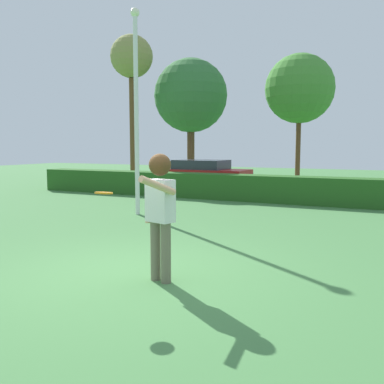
{
  "coord_description": "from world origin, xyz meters",
  "views": [
    {
      "loc": [
        3.38,
        -5.06,
        1.88
      ],
      "look_at": [
        0.52,
        0.88,
        1.15
      ],
      "focal_mm": 39.46,
      "sensor_mm": 36.0,
      "label": 1
    }
  ],
  "objects_px": {
    "frisbee": "(104,193)",
    "lamppost": "(136,102)",
    "maple_tree": "(191,96)",
    "person": "(160,203)",
    "willow_tree": "(300,89)",
    "bare_elm_tree": "(132,60)",
    "parked_car_red": "(201,173)"
  },
  "relations": [
    {
      "from": "frisbee",
      "to": "lamppost",
      "type": "height_order",
      "value": "lamppost"
    },
    {
      "from": "lamppost",
      "to": "maple_tree",
      "type": "height_order",
      "value": "maple_tree"
    },
    {
      "from": "frisbee",
      "to": "maple_tree",
      "type": "distance_m",
      "value": 18.51
    },
    {
      "from": "person",
      "to": "willow_tree",
      "type": "distance_m",
      "value": 18.35
    },
    {
      "from": "person",
      "to": "maple_tree",
      "type": "height_order",
      "value": "maple_tree"
    },
    {
      "from": "bare_elm_tree",
      "to": "maple_tree",
      "type": "height_order",
      "value": "bare_elm_tree"
    },
    {
      "from": "lamppost",
      "to": "willow_tree",
      "type": "xyz_separation_m",
      "value": [
        1.6,
        13.15,
        1.8
      ]
    },
    {
      "from": "frisbee",
      "to": "lamppost",
      "type": "xyz_separation_m",
      "value": [
        -3.04,
        5.42,
        1.75
      ]
    },
    {
      "from": "frisbee",
      "to": "lamppost",
      "type": "bearing_deg",
      "value": 119.28
    },
    {
      "from": "maple_tree",
      "to": "frisbee",
      "type": "bearing_deg",
      "value": -67.56
    },
    {
      "from": "maple_tree",
      "to": "bare_elm_tree",
      "type": "bearing_deg",
      "value": -131.96
    },
    {
      "from": "bare_elm_tree",
      "to": "willow_tree",
      "type": "xyz_separation_m",
      "value": [
        7.7,
        4.17,
        -1.4
      ]
    },
    {
      "from": "parked_car_red",
      "to": "bare_elm_tree",
      "type": "relative_size",
      "value": 0.57
    },
    {
      "from": "lamppost",
      "to": "parked_car_red",
      "type": "distance_m",
      "value": 7.69
    },
    {
      "from": "parked_car_red",
      "to": "maple_tree",
      "type": "bearing_deg",
      "value": 121.2
    },
    {
      "from": "frisbee",
      "to": "parked_car_red",
      "type": "height_order",
      "value": "frisbee"
    },
    {
      "from": "willow_tree",
      "to": "frisbee",
      "type": "bearing_deg",
      "value": -85.57
    },
    {
      "from": "bare_elm_tree",
      "to": "frisbee",
      "type": "bearing_deg",
      "value": -57.6
    },
    {
      "from": "parked_car_red",
      "to": "willow_tree",
      "type": "bearing_deg",
      "value": 63.55
    },
    {
      "from": "maple_tree",
      "to": "lamppost",
      "type": "bearing_deg",
      "value": -71.07
    },
    {
      "from": "frisbee",
      "to": "bare_elm_tree",
      "type": "height_order",
      "value": "bare_elm_tree"
    },
    {
      "from": "lamppost",
      "to": "person",
      "type": "bearing_deg",
      "value": -53.95
    },
    {
      "from": "person",
      "to": "lamppost",
      "type": "bearing_deg",
      "value": 126.05
    },
    {
      "from": "frisbee",
      "to": "willow_tree",
      "type": "distance_m",
      "value": 18.96
    },
    {
      "from": "parked_car_red",
      "to": "bare_elm_tree",
      "type": "xyz_separation_m",
      "value": [
        -4.74,
        1.78,
        5.54
      ]
    },
    {
      "from": "person",
      "to": "frisbee",
      "type": "height_order",
      "value": "person"
    },
    {
      "from": "parked_car_red",
      "to": "bare_elm_tree",
      "type": "distance_m",
      "value": 7.51
    },
    {
      "from": "lamppost",
      "to": "parked_car_red",
      "type": "bearing_deg",
      "value": 100.7
    },
    {
      "from": "parked_car_red",
      "to": "frisbee",
      "type": "bearing_deg",
      "value": -70.78
    },
    {
      "from": "frisbee",
      "to": "bare_elm_tree",
      "type": "relative_size",
      "value": 0.03
    },
    {
      "from": "parked_car_red",
      "to": "person",
      "type": "bearing_deg",
      "value": -68.08
    },
    {
      "from": "frisbee",
      "to": "bare_elm_tree",
      "type": "xyz_separation_m",
      "value": [
        -9.14,
        14.41,
        4.94
      ]
    }
  ]
}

